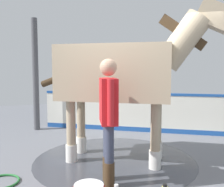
# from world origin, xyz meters

# --- Properties ---
(ground_plane) EXTENTS (16.00, 16.00, 0.02)m
(ground_plane) POSITION_xyz_m (0.00, 0.00, -0.01)
(ground_plane) COLOR slate
(wet_patch) EXTENTS (2.88, 2.88, 0.00)m
(wet_patch) POSITION_xyz_m (0.09, -0.04, 0.00)
(wet_patch) COLOR #42444C
(wet_patch) RESTS_ON ground
(barrier_wall) EXTENTS (4.08, 2.75, 1.02)m
(barrier_wall) POSITION_xyz_m (-1.12, -1.85, 0.47)
(barrier_wall) COLOR silver
(barrier_wall) RESTS_ON ground
(roof_post_far) EXTENTS (0.16, 0.16, 2.96)m
(roof_post_far) POSITION_xyz_m (1.22, -2.94, 1.48)
(roof_post_far) COLOR #4C4C51
(roof_post_far) RESTS_ON ground
(horse) EXTENTS (2.90, 2.11, 2.74)m
(horse) POSITION_xyz_m (-0.02, 0.04, 1.54)
(horse) COLOR tan
(horse) RESTS_ON ground
(handler) EXTENTS (0.34, 0.68, 1.77)m
(handler) POSITION_xyz_m (0.52, 0.82, 1.03)
(handler) COLOR #47331E
(handler) RESTS_ON ground
(hose_coil) EXTENTS (0.51, 0.51, 0.03)m
(hose_coil) POSITION_xyz_m (1.96, 0.27, 0.02)
(hose_coil) COLOR #267233
(hose_coil) RESTS_ON ground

